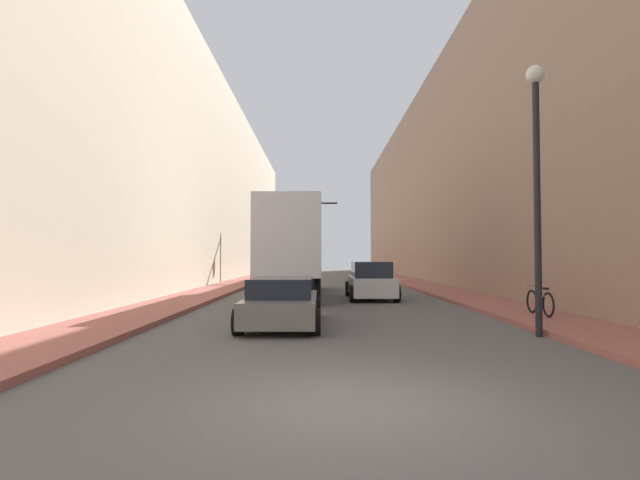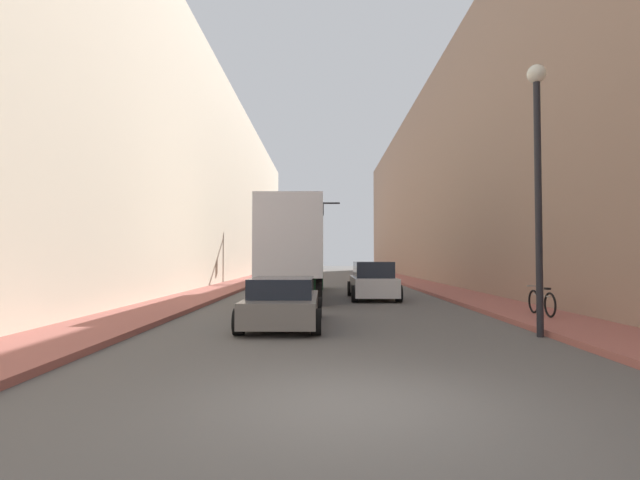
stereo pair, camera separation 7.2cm
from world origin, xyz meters
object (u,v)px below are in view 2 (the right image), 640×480
at_px(semi_truck, 297,247).
at_px(suv_car, 373,281).
at_px(sedan_car, 283,302).
at_px(traffic_signal_gantry, 287,223).
at_px(street_lamp, 538,160).
at_px(parked_bicycle, 542,302).

distance_m(semi_truck, suv_car, 4.22).
bearing_deg(sedan_car, traffic_signal_gantry, 94.01).
distance_m(sedan_car, street_lamp, 7.39).
bearing_deg(traffic_signal_gantry, street_lamp, -73.48).
bearing_deg(street_lamp, sedan_car, 162.88).
distance_m(traffic_signal_gantry, street_lamp, 27.90).
bearing_deg(suv_car, traffic_signal_gantry, 107.40).
height_order(suv_car, parked_bicycle, suv_car).
height_order(sedan_car, suv_car, suv_car).
relative_size(street_lamp, parked_bicycle, 3.54).
bearing_deg(sedan_car, suv_car, 69.21).
height_order(sedan_car, traffic_signal_gantry, traffic_signal_gantry).
bearing_deg(suv_car, semi_truck, 154.01).
xyz_separation_m(semi_truck, traffic_signal_gantry, (-1.54, 14.40, 2.15)).
height_order(traffic_signal_gantry, street_lamp, street_lamp).
relative_size(suv_car, street_lamp, 0.73).
distance_m(suv_car, parked_bicycle, 8.69).
bearing_deg(parked_bicycle, semi_truck, 129.93).
bearing_deg(street_lamp, parked_bicycle, 65.86).
bearing_deg(suv_car, sedan_car, -110.79).
distance_m(semi_truck, traffic_signal_gantry, 14.64).
xyz_separation_m(semi_truck, suv_car, (3.51, -1.71, -1.60)).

